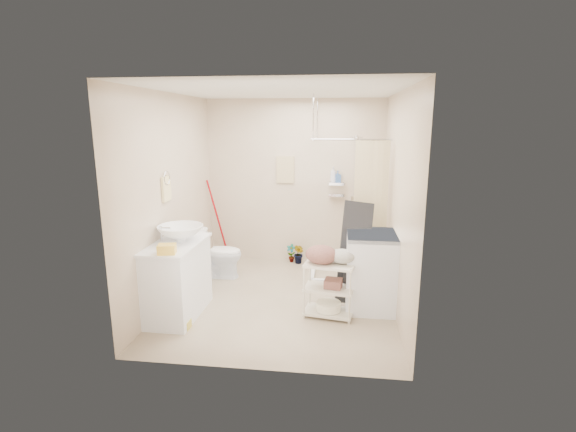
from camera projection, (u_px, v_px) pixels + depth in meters
The scene contains 23 objects.
floor at pixel (281, 299), 5.41m from camera, with size 3.20×3.20×0.00m, color tan.
ceiling at pixel (281, 90), 4.84m from camera, with size 2.80×3.20×0.04m, color silver.
wall_back at pixel (295, 182), 6.67m from camera, with size 2.80×0.04×2.60m, color beige.
wall_front at pixel (255, 234), 3.57m from camera, with size 2.80×0.04×2.60m, color beige.
wall_left at pixel (172, 198), 5.29m from camera, with size 0.04×3.20×2.60m, color beige.
wall_right at pixel (397, 203), 4.96m from camera, with size 0.04×3.20×2.60m, color beige.
vanity at pixel (177, 279), 4.89m from camera, with size 0.56×1.00×0.88m, color white.
sink at pixel (181, 233), 4.87m from camera, with size 0.53×0.53×0.18m, color white.
counter_basket at pixel (167, 249), 4.39m from camera, with size 0.18×0.14×0.10m, color yellow.
floor_basket at pixel (182, 323), 4.62m from camera, with size 0.24×0.19×0.13m, color gold.
toilet at pixel (218, 253), 6.12m from camera, with size 0.40×0.70×0.72m, color white.
mop at pixel (216, 220), 6.87m from camera, with size 0.13×0.13×1.33m, color #9E0109, non-canonical shape.
potted_plant_a at pixel (291, 253), 6.80m from camera, with size 0.16×0.11×0.30m, color brown.
potted_plant_b at pixel (299, 254), 6.72m from camera, with size 0.18×0.14×0.33m, color #96481F.
hanging_towel at pixel (285, 170), 6.63m from camera, with size 0.28×0.03×0.42m, color #CAB688.
towel_ring at pixel (166, 187), 5.06m from camera, with size 0.04×0.22×0.34m, color #F7E399, non-canonical shape.
tp_holder at pixel (179, 241), 5.46m from camera, with size 0.08×0.12×0.14m, color white, non-canonical shape.
shower at pixel (348, 205), 6.09m from camera, with size 1.10×1.10×2.10m, color white, non-canonical shape.
shampoo_bottle_a at pixel (333, 175), 6.50m from camera, with size 0.09×0.09×0.24m, color silver.
shampoo_bottle_b at pixel (338, 176), 6.50m from camera, with size 0.08×0.08×0.18m, color #3D64A5.
washing_machine at pixel (373, 271), 5.08m from camera, with size 0.64×0.66×0.94m, color silver.
laundry_rack at pixel (329, 284), 4.86m from camera, with size 0.57×0.33×0.78m, color silver, non-canonical shape.
ironing_board at pixel (355, 252), 5.19m from camera, with size 0.37×0.11×1.32m, color black, non-canonical shape.
Camera 1 is at (0.70, -4.99, 2.24)m, focal length 26.00 mm.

